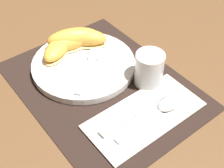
% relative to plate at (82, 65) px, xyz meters
% --- Properties ---
extents(ground_plane, '(3.00, 3.00, 0.00)m').
position_rel_plate_xyz_m(ground_plane, '(0.07, 0.00, -0.01)').
color(ground_plane, brown).
extents(placemat, '(0.42, 0.32, 0.00)m').
position_rel_plate_xyz_m(placemat, '(0.07, 0.00, -0.01)').
color(placemat, black).
rests_on(placemat, ground_plane).
extents(plate, '(0.24, 0.24, 0.02)m').
position_rel_plate_xyz_m(plate, '(0.00, 0.00, 0.00)').
color(plate, white).
rests_on(plate, placemat).
extents(juice_glass, '(0.06, 0.06, 0.08)m').
position_rel_plate_xyz_m(juice_glass, '(0.13, 0.09, 0.03)').
color(juice_glass, silver).
rests_on(juice_glass, placemat).
extents(napkin, '(0.11, 0.24, 0.00)m').
position_rel_plate_xyz_m(napkin, '(0.19, 0.02, -0.01)').
color(napkin, silver).
rests_on(napkin, placemat).
extents(knife, '(0.03, 0.20, 0.01)m').
position_rel_plate_xyz_m(knife, '(0.18, 0.01, -0.00)').
color(knife, '#BCBCC1').
rests_on(knife, napkin).
extents(spoon, '(0.04, 0.17, 0.01)m').
position_rel_plate_xyz_m(spoon, '(0.21, 0.05, -0.00)').
color(spoon, '#BCBCC1').
rests_on(spoon, napkin).
extents(fork, '(0.13, 0.15, 0.00)m').
position_rel_plate_xyz_m(fork, '(0.01, 0.02, 0.01)').
color(fork, '#BCBCC1').
rests_on(fork, plate).
extents(citrus_wedge_0, '(0.12, 0.11, 0.04)m').
position_rel_plate_xyz_m(citrus_wedge_0, '(-0.06, 0.04, 0.03)').
color(citrus_wedge_0, '#F4DB84').
rests_on(citrus_wedge_0, plate).
extents(citrus_wedge_1, '(0.09, 0.14, 0.05)m').
position_rel_plate_xyz_m(citrus_wedge_1, '(-0.06, 0.02, 0.03)').
color(citrus_wedge_1, '#F4DB84').
rests_on(citrus_wedge_1, plate).
extents(citrus_wedge_2, '(0.07, 0.12, 0.04)m').
position_rel_plate_xyz_m(citrus_wedge_2, '(-0.06, 0.01, 0.02)').
color(citrus_wedge_2, '#F4DB84').
rests_on(citrus_wedge_2, plate).
extents(citrus_wedge_3, '(0.09, 0.11, 0.03)m').
position_rel_plate_xyz_m(citrus_wedge_3, '(-0.06, -0.03, 0.02)').
color(citrus_wedge_3, '#F4DB84').
rests_on(citrus_wedge_3, plate).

